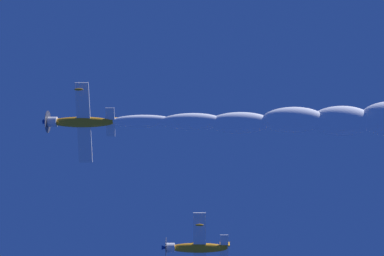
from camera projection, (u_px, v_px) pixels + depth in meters
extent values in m
ellipsoid|color=orange|center=(82.00, 122.00, 69.87)|extent=(5.96, 6.09, 1.58)
cylinder|color=white|center=(53.00, 122.00, 70.01)|extent=(1.60, 1.65, 1.37)
cone|color=#194CB2|center=(46.00, 122.00, 70.04)|extent=(0.97, 0.99, 0.66)
cylinder|color=#3F3F47|center=(48.00, 122.00, 70.03)|extent=(2.05, 2.13, 2.92)
cube|color=white|center=(84.00, 123.00, 69.72)|extent=(7.50, 7.30, 1.97)
ellipsoid|color=orange|center=(79.00, 89.00, 67.04)|extent=(0.89, 0.92, 0.35)
ellipsoid|color=orange|center=(88.00, 154.00, 72.40)|extent=(0.89, 0.92, 0.35)
cube|color=white|center=(110.00, 122.00, 69.78)|extent=(2.99, 2.93, 0.77)
cube|color=orange|center=(112.00, 119.00, 70.21)|extent=(1.06, 1.14, 1.24)
ellipsoid|color=#1E232D|center=(80.00, 120.00, 70.24)|extent=(1.75, 1.79, 0.89)
ellipsoid|color=orange|center=(198.00, 248.00, 75.80)|extent=(6.01, 6.13, 1.53)
cylinder|color=white|center=(171.00, 248.00, 75.89)|extent=(1.66, 1.69, 1.42)
cone|color=#194CB2|center=(165.00, 248.00, 75.91)|extent=(1.00, 1.01, 0.68)
cylinder|color=#3F3F47|center=(166.00, 248.00, 75.91)|extent=(2.19, 2.20, 3.07)
cube|color=white|center=(200.00, 249.00, 75.66)|extent=(7.40, 7.20, 2.62)
ellipsoid|color=orange|center=(200.00, 225.00, 72.71)|extent=(0.91, 0.92, 0.34)
cube|color=white|center=(224.00, 248.00, 75.76)|extent=(2.95, 2.89, 1.00)
cube|color=orange|center=(225.00, 244.00, 76.16)|extent=(1.13, 1.18, 1.21)
ellipsoid|color=#1E232D|center=(195.00, 245.00, 76.15)|extent=(1.78, 1.81, 0.91)
ellipsoid|color=white|center=(142.00, 121.00, 69.86)|extent=(5.93, 6.08, 1.47)
ellipsoid|color=white|center=(192.00, 122.00, 69.57)|extent=(6.29, 6.42, 1.96)
ellipsoid|color=white|center=(240.00, 123.00, 69.67)|extent=(6.64, 6.77, 2.45)
ellipsoid|color=white|center=(293.00, 120.00, 69.46)|extent=(7.00, 7.11, 2.94)
ellipsoid|color=white|center=(341.00, 121.00, 69.75)|extent=(7.36, 7.45, 3.43)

